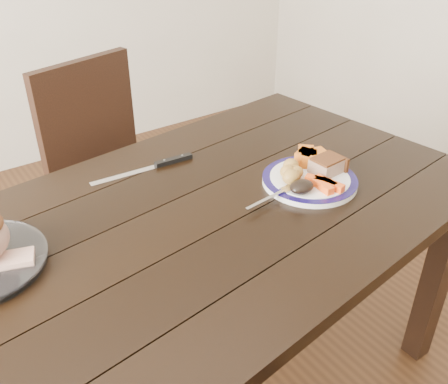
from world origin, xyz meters
TOP-DOWN VIEW (x-y plane):
  - dining_table at (0.00, 0.00)m, footprint 1.70×1.09m
  - chair_far at (0.08, 0.74)m, footprint 0.52×0.52m
  - dinner_plate at (0.35, -0.05)m, footprint 0.27×0.27m
  - plate_rim at (0.35, -0.05)m, footprint 0.27×0.27m
  - pork_slice at (0.41, -0.06)m, footprint 0.09×0.07m
  - roasted_potatoes at (0.31, -0.02)m, footprint 0.09×0.09m
  - carrot_batons at (0.34, -0.11)m, footprint 0.06×0.11m
  - pumpkin_wedges at (0.41, 0.01)m, footprint 0.10×0.10m
  - dark_mushroom at (0.28, -0.10)m, footprint 0.07×0.05m
  - fork at (0.21, -0.07)m, footprint 0.18×0.04m
  - cut_slice at (-0.42, 0.05)m, footprint 0.08×0.07m
  - carving_knife at (0.06, 0.28)m, footprint 0.32×0.04m

SIDE VIEW (x-z plane):
  - chair_far at x=0.08m, z-range 0.06..0.99m
  - dining_table at x=0.00m, z-range 0.28..1.03m
  - carving_knife at x=0.06m, z-range 0.75..0.76m
  - dinner_plate at x=0.35m, z-range 0.75..0.77m
  - plate_rim at x=0.35m, z-range 0.76..0.78m
  - fork at x=0.21m, z-range 0.77..0.77m
  - cut_slice at x=-0.42m, z-range 0.77..0.78m
  - carrot_batons at x=0.34m, z-range 0.77..0.79m
  - dark_mushroom at x=0.28m, z-range 0.77..0.80m
  - pumpkin_wedges at x=0.41m, z-range 0.77..0.81m
  - pork_slice at x=0.41m, z-range 0.77..0.81m
  - roasted_potatoes at x=0.31m, z-range 0.77..0.81m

